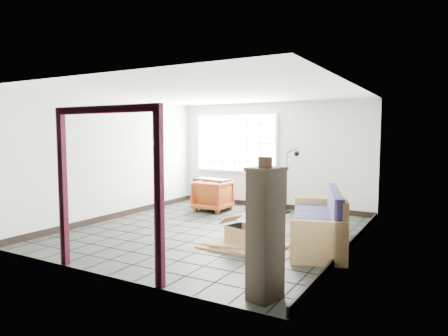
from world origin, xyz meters
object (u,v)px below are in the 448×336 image
Objects in this scene: side_table at (260,192)px; tall_shelf at (266,233)px; futon_sofa at (321,226)px; armchair at (213,194)px.

tall_shelf reaches higher than side_table.
tall_shelf reaches higher than futon_sofa.
armchair is (-3.12, 1.72, 0.06)m from futon_sofa.
futon_sofa is 3.56m from armchair.
side_table is at bearing 114.67° from futon_sofa.
futon_sofa reaches higher than side_table.
futon_sofa is 3.75× the size of side_table.
armchair reaches higher than side_table.
armchair is 1.33× the size of side_table.
armchair is at bearing -143.18° from side_table.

